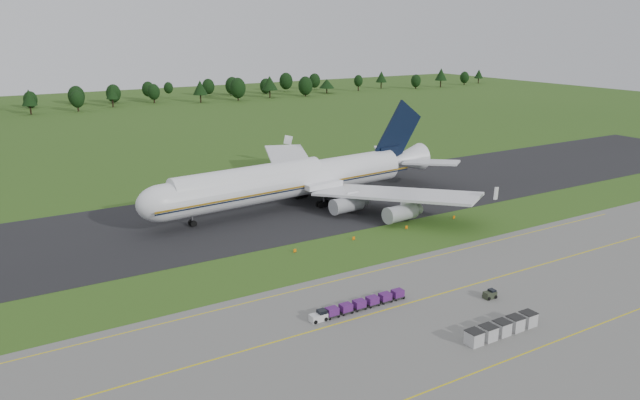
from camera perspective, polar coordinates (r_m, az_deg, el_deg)
ground at (r=106.31m, az=1.26°, el=-4.94°), size 600.00×600.00×0.00m
apron at (r=82.34m, az=14.49°, el=-11.88°), size 300.00×52.00×0.06m
taxiway at (r=129.44m, az=-5.48°, el=-1.18°), size 300.00×40.00×0.08m
apron_markings at (r=86.72m, az=11.13°, el=-10.17°), size 300.00×30.20×0.01m
tree_line at (r=304.37m, az=-24.86°, el=8.40°), size 522.92×21.24×11.94m
aircraft at (r=132.64m, az=-2.37°, el=1.91°), size 73.46×71.27×20.60m
baggage_train at (r=86.09m, az=3.46°, el=-9.55°), size 15.19×1.38×1.32m
utility_cart at (r=92.66m, az=15.27°, el=-8.37°), size 1.86×1.26×0.99m
uld_row at (r=82.68m, az=16.30°, el=-11.17°), size 11.45×1.85×1.83m
edge_markers at (r=116.49m, az=5.58°, el=-3.00°), size 37.17×0.30×0.60m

